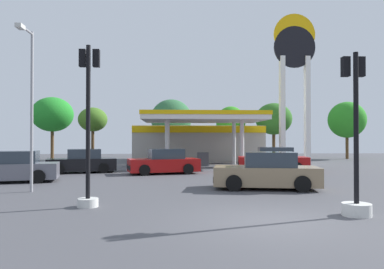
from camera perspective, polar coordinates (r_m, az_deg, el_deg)
ground_plane at (r=10.14m, az=12.20°, el=-13.06°), size 90.00×90.00×0.00m
gas_station at (r=35.47m, az=0.89°, el=-1.02°), size 12.20×13.78×4.27m
station_pole_sign at (r=32.32m, az=15.76°, el=9.64°), size 3.51×0.56×12.76m
car_1 at (r=24.71m, az=-16.80°, el=-4.13°), size 4.59×2.78×1.53m
car_2 at (r=23.00m, az=-4.42°, el=-4.38°), size 4.67×2.82×1.56m
car_3 at (r=16.31m, az=11.58°, el=-5.79°), size 4.75×2.62×1.61m
car_4 at (r=20.58m, az=-26.27°, el=-4.72°), size 4.69×2.72×1.58m
car_5 at (r=25.12m, az=12.57°, el=-3.98°), size 4.79×2.58×1.64m
traffic_signal_0 at (r=12.17m, az=-15.91°, el=-0.86°), size 0.66×0.69×5.19m
traffic_signal_1 at (r=11.37m, az=24.25°, el=-4.47°), size 0.81×0.81×4.64m
tree_0 at (r=42.08m, az=-21.01°, el=2.93°), size 4.42×4.42×6.71m
tree_1 at (r=39.73m, az=-15.27°, el=2.23°), size 3.03×3.03×5.51m
tree_2 at (r=40.37m, az=-3.26°, el=2.50°), size 4.53×4.53×6.58m
tree_3 at (r=40.20m, az=6.09°, el=1.93°), size 3.21×3.21×5.78m
tree_4 at (r=40.74m, az=12.67°, el=2.38°), size 3.95×3.95×6.12m
tree_5 at (r=43.55m, az=23.09°, el=2.12°), size 4.03×4.03×6.29m
corner_streetlamp at (r=16.30m, az=-24.04°, el=5.78°), size 0.24×1.48×6.62m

